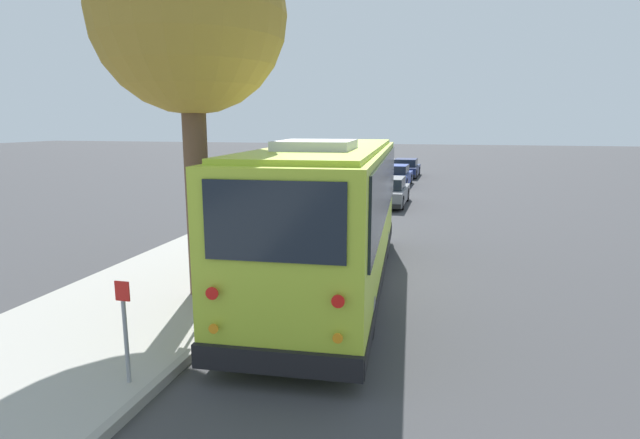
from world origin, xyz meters
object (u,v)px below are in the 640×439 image
at_px(street_tree, 191,4).
at_px(shuttle_bus, 330,209).
at_px(parked_sedan_blue, 396,176).
at_px(parked_sedan_navy, 406,168).
at_px(sign_post_far, 198,289).
at_px(sign_post_near, 125,331).
at_px(parked_sedan_gray, 388,192).

bearing_deg(street_tree, shuttle_bus, -61.09).
height_order(parked_sedan_blue, parked_sedan_navy, parked_sedan_blue).
height_order(parked_sedan_navy, street_tree, street_tree).
xyz_separation_m(parked_sedan_blue, street_tree, (-20.80, 2.11, 5.46)).
bearing_deg(sign_post_far, shuttle_bus, -29.22).
height_order(parked_sedan_navy, sign_post_far, sign_post_far).
bearing_deg(sign_post_far, street_tree, 24.43).
relative_size(parked_sedan_blue, sign_post_far, 3.35).
height_order(parked_sedan_navy, sign_post_near, sign_post_near).
xyz_separation_m(parked_sedan_navy, street_tree, (-26.40, 2.28, 5.46)).
distance_m(shuttle_bus, parked_sedan_navy, 25.05).
relative_size(parked_sedan_blue, sign_post_near, 2.92).
bearing_deg(sign_post_near, street_tree, 11.48).
distance_m(parked_sedan_blue, sign_post_far, 22.54).
relative_size(shuttle_bus, sign_post_near, 6.56).
distance_m(sign_post_near, sign_post_far, 2.11).
height_order(shuttle_bus, parked_sedan_blue, shuttle_bus).
height_order(parked_sedan_blue, sign_post_near, sign_post_near).
bearing_deg(parked_sedan_navy, parked_sedan_gray, -177.97).
height_order(shuttle_bus, parked_sedan_navy, shuttle_bus).
relative_size(parked_sedan_navy, sign_post_far, 3.41).
bearing_deg(shuttle_bus, sign_post_far, 146.98).
relative_size(parked_sedan_navy, sign_post_near, 2.97).
xyz_separation_m(parked_sedan_gray, parked_sedan_blue, (7.16, 0.34, -0.01)).
xyz_separation_m(shuttle_bus, parked_sedan_gray, (12.25, 0.06, -1.25)).
distance_m(shuttle_bus, street_tree, 5.08).
height_order(street_tree, sign_post_far, street_tree).
xyz_separation_m(parked_sedan_gray, street_tree, (-13.63, 2.44, 5.45)).
height_order(street_tree, sign_post_near, street_tree).
bearing_deg(sign_post_near, parked_sedan_navy, -2.85).
height_order(parked_sedan_gray, sign_post_far, sign_post_far).
xyz_separation_m(shuttle_bus, parked_sedan_navy, (25.02, 0.22, -1.26)).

